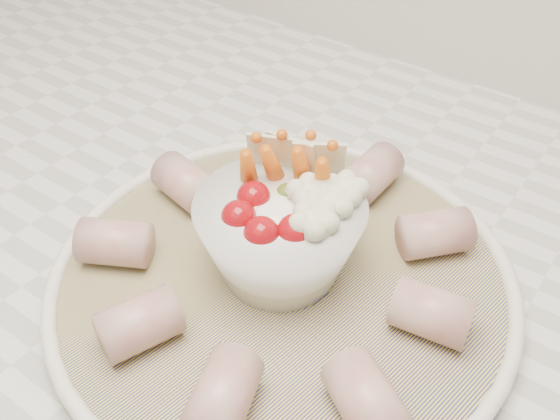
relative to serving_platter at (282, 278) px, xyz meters
The scene contains 3 objects.
serving_platter is the anchor object (origin of this frame).
veggie_bowl 0.05m from the serving_platter, 124.41° to the left, with size 0.13×0.13×0.10m.
cured_meat_rolls 0.02m from the serving_platter, ahead, with size 0.30×0.31×0.04m.
Camera 1 is at (0.31, 1.07, 1.30)m, focal length 40.00 mm.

